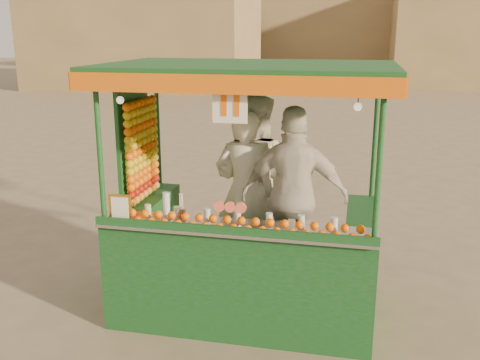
% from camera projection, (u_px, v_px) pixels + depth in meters
% --- Properties ---
extents(ground, '(90.00, 90.00, 0.00)m').
position_uv_depth(ground, '(246.00, 293.00, 5.66)').
color(ground, '#716050').
rests_on(ground, ground).
extents(building_left, '(10.00, 6.00, 6.00)m').
position_uv_depth(building_left, '(145.00, 23.00, 25.56)').
color(building_left, '#988156').
rests_on(building_left, ground).
extents(building_center, '(14.00, 7.00, 7.00)m').
position_uv_depth(building_center, '(313.00, 16.00, 33.41)').
color(building_center, '#988156').
rests_on(building_center, ground).
extents(juice_cart, '(2.59, 1.68, 2.36)m').
position_uv_depth(juice_cart, '(239.00, 237.00, 5.13)').
color(juice_cart, '#103E17').
rests_on(juice_cart, ground).
extents(vendor_left, '(0.64, 0.46, 1.64)m').
position_uv_depth(vendor_left, '(245.00, 192.00, 5.41)').
color(vendor_left, white).
rests_on(vendor_left, ground).
extents(vendor_middle, '(0.98, 0.83, 1.77)m').
position_uv_depth(vendor_middle, '(252.00, 179.00, 5.63)').
color(vendor_middle, silver).
rests_on(vendor_middle, ground).
extents(vendor_right, '(1.03, 0.48, 1.71)m').
position_uv_depth(vendor_right, '(294.00, 197.00, 5.11)').
color(vendor_right, beige).
rests_on(vendor_right, ground).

